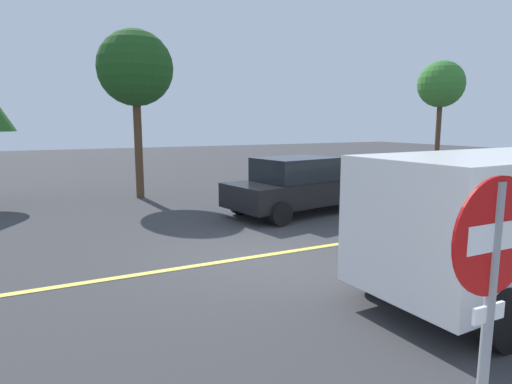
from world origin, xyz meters
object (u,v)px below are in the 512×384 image
object	(u,v)px
stop_sign	(490,292)
car_black_far_lane	(299,185)
tree_right_verge	(441,85)
tree_centre_verge	(135,69)

from	to	relation	value
stop_sign	car_black_far_lane	size ratio (longest dim) A/B	0.49
tree_right_verge	car_black_far_lane	bearing A→B (deg)	-155.49
tree_centre_verge	stop_sign	bearing A→B (deg)	-92.84
stop_sign	car_black_far_lane	distance (m)	10.05
tree_centre_verge	tree_right_verge	size ratio (longest dim) A/B	1.00
stop_sign	tree_centre_verge	size ratio (longest dim) A/B	0.40
stop_sign	tree_right_verge	size ratio (longest dim) A/B	0.40
stop_sign	car_black_far_lane	bearing A→B (deg)	64.54
car_black_far_lane	stop_sign	bearing A→B (deg)	-115.46
tree_centre_verge	tree_right_verge	world-z (taller)	tree_centre_verge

